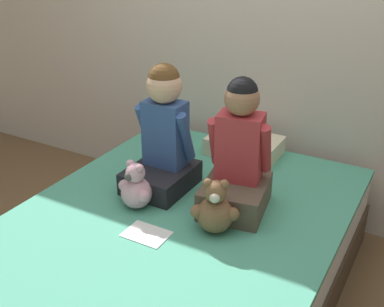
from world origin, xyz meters
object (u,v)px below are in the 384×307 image
child_on_right (238,158)px  sign_card (147,234)px  teddy_bear_held_by_left_child (136,188)px  bed (177,257)px  child_on_left (163,136)px  pillow_at_headboard (244,146)px  teddy_bear_held_by_right_child (215,210)px

child_on_right → sign_card: size_ratio=3.23×
child_on_right → teddy_bear_held_by_left_child: child_on_right is taller
bed → teddy_bear_held_by_left_child: size_ratio=7.95×
bed → child_on_left: (-0.22, 0.25, 0.55)m
child_on_right → teddy_bear_held_by_left_child: 0.54m
child_on_right → teddy_bear_held_by_left_child: bearing=-159.3°
child_on_right → pillow_at_headboard: size_ratio=1.54×
teddy_bear_held_by_right_child → pillow_at_headboard: size_ratio=0.62×
teddy_bear_held_by_left_child → sign_card: teddy_bear_held_by_left_child is taller
bed → child_on_right: size_ratio=2.98×
pillow_at_headboard → sign_card: size_ratio=2.10×
sign_card → pillow_at_headboard: bearing=87.7°
teddy_bear_held_by_right_child → child_on_left: bearing=128.1°
pillow_at_headboard → teddy_bear_held_by_right_child: bearing=-75.4°
bed → teddy_bear_held_by_left_child: bearing=-175.0°
child_on_right → teddy_bear_held_by_right_child: 0.30m
bed → sign_card: (-0.04, -0.20, 0.25)m
teddy_bear_held_by_left_child → sign_card: 0.28m
child_on_left → sign_card: child_on_left is taller
pillow_at_headboard → sign_card: bearing=-92.3°
teddy_bear_held_by_left_child → sign_card: bearing=-30.3°
child_on_right → teddy_bear_held_by_right_child: (0.01, -0.25, -0.16)m
child_on_right → pillow_at_headboard: child_on_right is taller
teddy_bear_held_by_left_child → sign_card: size_ratio=1.21×
bed → pillow_at_headboard: 0.89m
child_on_right → sign_card: child_on_right is taller
teddy_bear_held_by_right_child → sign_card: teddy_bear_held_by_right_child is taller
teddy_bear_held_by_left_child → pillow_at_headboard: 0.88m
child_on_left → child_on_right: 0.44m
pillow_at_headboard → bed: bearing=-90.0°
bed → child_on_right: child_on_right is taller
teddy_bear_held_by_left_child → pillow_at_headboard: (0.22, 0.85, -0.05)m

